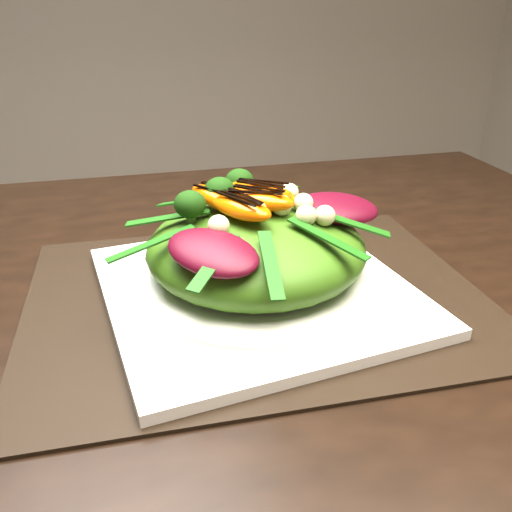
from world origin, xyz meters
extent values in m
cube|color=black|center=(0.29, 0.01, 0.75)|extent=(0.45, 0.35, 0.00)
cube|color=white|center=(0.29, 0.01, 0.76)|extent=(0.32, 0.32, 0.01)
cylinder|color=white|center=(0.29, 0.01, 0.77)|extent=(0.29, 0.29, 0.02)
ellipsoid|color=#396112|center=(0.29, 0.01, 0.80)|extent=(0.23, 0.23, 0.07)
ellipsoid|color=#3E0613|center=(0.37, 0.01, 0.84)|extent=(0.09, 0.06, 0.02)
ellipsoid|color=#DF4C03|center=(0.28, 0.03, 0.85)|extent=(0.07, 0.04, 0.02)
sphere|color=black|center=(0.22, 0.05, 0.85)|extent=(0.05, 0.05, 0.04)
sphere|color=beige|center=(0.32, -0.02, 0.85)|extent=(0.02, 0.02, 0.02)
cube|color=black|center=(0.28, 0.03, 0.86)|extent=(0.05, 0.01, 0.00)
camera|label=1|loc=(0.17, -0.45, 1.02)|focal=38.00mm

